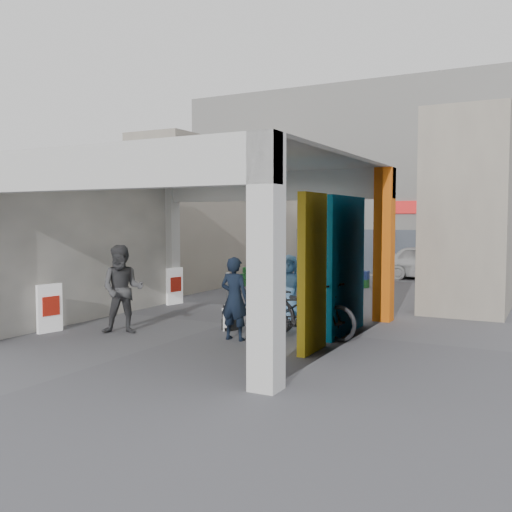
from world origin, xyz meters
The scene contains 21 objects.
ground centered at (0.00, 0.00, 0.00)m, with size 90.00×90.00×0.00m, color #55555A.
arcade_canopy centered at (0.54, -0.82, 2.30)m, with size 6.40×6.45×6.40m.
far_building centered at (0.00, 13.99, 3.99)m, with size 18.00×4.08×8.00m.
plaza_bldg_left centered at (-4.50, 7.50, 2.50)m, with size 2.00×9.00×5.00m, color #A9A08C.
plaza_bldg_right centered at (4.50, 7.50, 2.50)m, with size 2.00×9.00×5.00m, color #A9A08C.
bollard_left centered at (-1.48, 2.57, 0.42)m, with size 0.09×0.09×0.85m, color gray.
bollard_center centered at (0.15, 2.28, 0.43)m, with size 0.09×0.09×0.86m, color gray.
bollard_right centered at (1.57, 2.21, 0.46)m, with size 0.09×0.09×0.91m, color gray.
advert_board_near centered at (-2.75, -2.52, 0.51)m, with size 0.19×0.55×1.00m.
advert_board_far centered at (-2.75, 1.85, 0.51)m, with size 0.19×0.55×1.00m.
cafe_set centered at (-1.27, 5.17, 0.29)m, with size 1.35×1.09×0.82m.
produce_stand centered at (-1.98, 5.20, 0.31)m, with size 1.17×0.63×0.77m.
crate_stack centered at (0.66, 7.94, 0.28)m, with size 0.47×0.38×0.56m.
border_collie centered at (0.44, -0.66, 0.24)m, with size 0.23×0.45×0.62m.
man_with_dog centered at (1.01, -1.39, 0.81)m, with size 0.59×0.39×1.61m, color black.
man_back_turned centered at (-1.33, -1.90, 0.91)m, with size 0.88×0.69×1.81m, color #434345.
man_elderly centered at (1.28, 0.53, 0.78)m, with size 0.76×0.50×1.56m, color #6390C1.
man_crates centered at (-0.46, 7.91, 1.00)m, with size 1.17×0.49×2.00m, color black.
bicycle_front centered at (2.19, -0.50, 0.55)m, with size 0.73×2.09×1.10m, color black.
bicycle_rear centered at (2.08, -0.78, 0.48)m, with size 0.45×1.59×0.96m, color black.
white_van centered at (2.29, 11.50, 0.67)m, with size 1.59×3.94×1.34m, color silver.
Camera 1 is at (6.44, -10.86, 2.35)m, focal length 40.00 mm.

